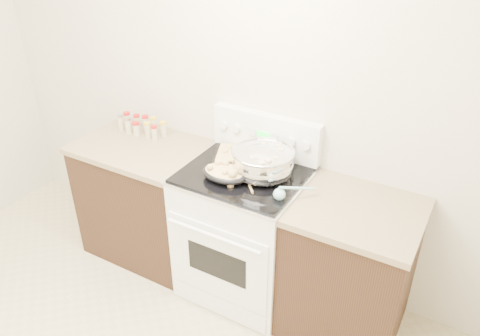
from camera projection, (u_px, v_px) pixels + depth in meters
The scene contains 9 objects.
counter_left at pixel (149, 199), 3.53m from camera, with size 0.93×0.67×0.92m.
counter_right at pixel (348, 270), 2.86m from camera, with size 0.73×0.67×0.92m.
kitchen_range at pixel (244, 230), 3.15m from camera, with size 0.78×0.73×1.22m.
mixing_bowl at pixel (263, 163), 2.84m from camera, with size 0.41×0.41×0.23m.
roasting_pan at pixel (225, 173), 2.82m from camera, with size 0.30×0.21×0.12m.
baking_sheet at pixel (244, 154), 3.09m from camera, with size 0.48×0.41×0.06m.
wooden_spoon at pixel (237, 184), 2.78m from camera, with size 0.18×0.20×0.04m.
blue_ladle at pixel (282, 193), 2.66m from camera, with size 0.20×0.20×0.09m.
spice_jars at pixel (141, 125), 3.44m from camera, with size 0.39×0.16×0.13m.
Camera 1 is at (1.58, -0.77, 2.43)m, focal length 35.00 mm.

